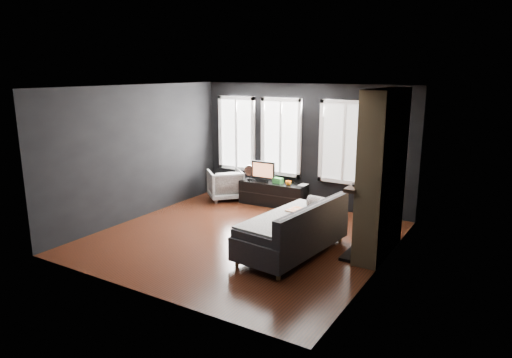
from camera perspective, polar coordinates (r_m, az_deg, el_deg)
The scene contains 18 objects.
floor at distance 8.39m, azimuth -1.66°, elevation -7.32°, with size 5.00×5.00×0.00m, color black.
ceiling at distance 7.85m, azimuth -1.80°, elevation 11.44°, with size 5.00×5.00×0.00m, color white.
wall_back at distance 10.16m, azimuth 5.98°, elevation 4.18°, with size 5.00×0.02×2.70m, color black.
wall_left at distance 9.58m, azimuth -14.40°, elevation 3.26°, with size 0.02×5.00×2.70m, color black.
wall_right at distance 7.00m, azimuth 15.71°, elevation -0.46°, with size 0.02×5.00×2.70m, color black.
windows at distance 10.22m, azimuth 3.71°, elevation 10.08°, with size 4.00×0.16×1.76m, color white, non-canonical shape.
fireplace at distance 7.62m, azimuth 15.50°, elevation 0.65°, with size 0.70×1.62×2.70m, color #93724C, non-canonical shape.
sofa at distance 7.57m, azimuth 4.56°, elevation -5.99°, with size 1.06×2.13×0.92m, color #232426, non-canonical shape.
stripe_pillow at distance 7.80m, azimuth 8.06°, elevation -3.93°, with size 0.08×0.34×0.34m, color gray.
armchair at distance 10.76m, azimuth -3.86°, elevation -0.50°, with size 0.75×0.70×0.77m, color silver.
media_console at distance 10.28m, azimuth 2.17°, elevation -1.85°, with size 1.53×0.48×0.53m, color black, non-canonical shape.
monitor at distance 10.26m, azimuth 0.92°, elevation 1.13°, with size 0.58×0.13×0.52m, color black, non-canonical shape.
desk_fan at distance 10.43m, azimuth -0.80°, elevation 0.86°, with size 0.25×0.25×0.35m, color gray, non-canonical shape.
mug at distance 9.97m, azimuth 4.07°, elevation -0.43°, with size 0.13×0.10×0.13m, color orange.
book at distance 10.02m, azimuth 5.53°, elevation -0.09°, with size 0.16×0.02×0.23m, color #BEB497.
storage_box at distance 10.14m, azimuth 2.76°, elevation -0.18°, with size 0.22×0.14×0.12m, color #28702B.
mantel_vase at distance 8.12m, azimuth 14.68°, elevation 1.25°, with size 0.18×0.19×0.18m, color gold.
mantel_clock at distance 7.20m, azimuth 12.33°, elevation -0.73°, with size 0.11×0.11×0.04m, color black.
Camera 1 is at (4.27, -6.58, 2.97)m, focal length 32.00 mm.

